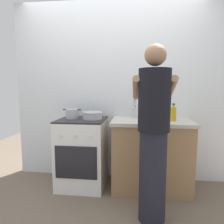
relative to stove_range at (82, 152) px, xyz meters
name	(u,v)px	position (x,y,z in m)	size (l,w,h in m)	color
ground	(107,191)	(0.35, -0.15, -0.45)	(6.00, 6.00, 0.00)	#6B5B4C
back_wall	(126,92)	(0.55, 0.35, 0.80)	(3.20, 0.10, 2.50)	silver
countertop	(151,155)	(0.90, 0.00, 0.00)	(1.00, 0.60, 0.90)	#99724C
stove_range	(82,152)	(0.00, 0.00, 0.00)	(0.60, 0.62, 0.90)	white
pot	(72,114)	(-0.14, 0.03, 0.51)	(0.24, 0.17, 0.12)	#B2B2B7
mixing_bowl	(92,115)	(0.14, 0.00, 0.50)	(0.26, 0.26, 0.09)	#B7B7BC
utensil_crock	(135,111)	(0.69, 0.17, 0.54)	(0.10, 0.10, 0.31)	silver
spice_bottle	(152,117)	(0.90, -0.01, 0.50)	(0.04, 0.04, 0.10)	silver
oil_bottle	(173,114)	(1.15, -0.04, 0.54)	(0.07, 0.07, 0.22)	gold
person	(153,135)	(0.87, -0.63, 0.41)	(0.41, 0.50, 1.70)	black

